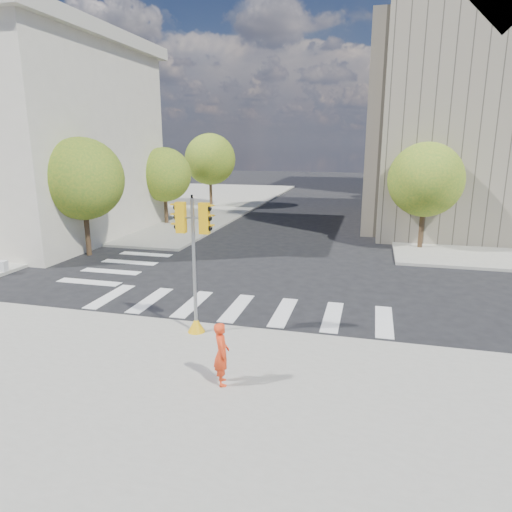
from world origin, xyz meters
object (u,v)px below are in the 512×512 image
Objects in this scene: lamp_near at (428,167)px; photographer at (222,354)px; lamp_far at (412,159)px; traffic_signal at (195,276)px.

photographer is (-6.79, -21.68, -3.60)m from lamp_near.
lamp_near is at bearing -90.00° from lamp_far.
lamp_near reaches higher than traffic_signal.
lamp_far is at bearing 74.28° from traffic_signal.
traffic_signal is at bearing -114.71° from lamp_near.
photographer is at bearing -58.46° from traffic_signal.
lamp_near is 4.92× the size of photographer.
traffic_signal reaches higher than photographer.
lamp_near reaches higher than photographer.
lamp_far reaches higher than traffic_signal.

